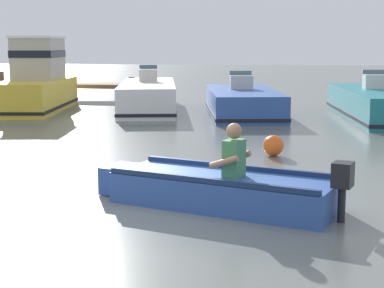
{
  "coord_description": "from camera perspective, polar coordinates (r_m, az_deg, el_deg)",
  "views": [
    {
      "loc": [
        2.08,
        -8.06,
        2.25
      ],
      "look_at": [
        0.71,
        2.25,
        0.55
      ],
      "focal_mm": 57.26,
      "sensor_mm": 36.0,
      "label": 1
    }
  ],
  "objects": [
    {
      "name": "moored_boat_blue",
      "position": [
        19.84,
        4.71,
        3.85
      ],
      "size": [
        2.99,
        5.84,
        1.38
      ],
      "color": "#2D519E",
      "rests_on": "ground"
    },
    {
      "name": "mooring_buoy",
      "position": [
        12.55,
        7.58,
        -0.15
      ],
      "size": [
        0.42,
        0.42,
        0.42
      ],
      "primitive_type": "sphere",
      "color": "#E55919",
      "rests_on": "ground"
    },
    {
      "name": "rowboat_with_person",
      "position": [
        8.6,
        2.55,
        -4.17
      ],
      "size": [
        3.63,
        2.09,
        1.19
      ],
      "color": "#2D519E",
      "rests_on": "ground"
    },
    {
      "name": "moored_boat_white",
      "position": [
        21.27,
        -4.1,
        4.41
      ],
      "size": [
        2.94,
        6.63,
        1.53
      ],
      "color": "white",
      "rests_on": "ground"
    },
    {
      "name": "moored_boat_teal",
      "position": [
        19.7,
        16.94,
        3.53
      ],
      "size": [
        2.57,
        6.6,
        1.45
      ],
      "color": "#1E727A",
      "rests_on": "ground"
    },
    {
      "name": "moored_boat_yellow",
      "position": [
        21.65,
        -14.24,
        5.5
      ],
      "size": [
        2.39,
        5.35,
        2.52
      ],
      "color": "gold",
      "rests_on": "ground"
    },
    {
      "name": "ground_plane",
      "position": [
        8.63,
        -6.7,
        -5.9
      ],
      "size": [
        120.0,
        120.0,
        0.0
      ],
      "primitive_type": "plane",
      "color": "slate"
    }
  ]
}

